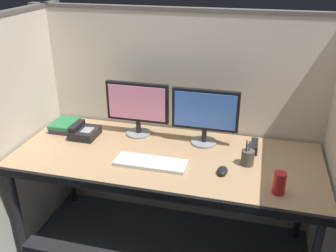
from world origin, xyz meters
TOP-DOWN VIEW (x-y plane):
  - cubicle_partition_rear at (0.00, 0.74)m, footprint 2.21×0.06m
  - cubicle_partition_left at (-0.99, 0.20)m, footprint 0.06×1.41m
  - desk at (0.00, 0.29)m, footprint 1.90×0.80m
  - monitor_left at (-0.26, 0.54)m, footprint 0.43×0.17m
  - monitor_right at (0.20, 0.52)m, footprint 0.43×0.17m
  - keyboard_main at (-0.06, 0.17)m, footprint 0.43×0.15m
  - computer_mouse at (0.36, 0.18)m, footprint 0.06×0.10m
  - red_stapler at (0.53, 0.50)m, footprint 0.04×0.15m
  - pen_cup at (0.49, 0.31)m, footprint 0.08×0.08m
  - soda_can at (0.67, 0.06)m, footprint 0.07×0.07m
  - desk_phone at (-0.61, 0.42)m, footprint 0.17×0.19m
  - book_stack at (-0.80, 0.49)m, footprint 0.15×0.22m

SIDE VIEW (x-z plane):
  - desk at x=0.00m, z-range 0.32..1.06m
  - keyboard_main at x=-0.06m, z-range 0.74..0.76m
  - computer_mouse at x=0.36m, z-range 0.74..0.77m
  - red_stapler at x=0.53m, z-range 0.74..0.80m
  - book_stack at x=-0.80m, z-range 0.74..0.80m
  - desk_phone at x=-0.61m, z-range 0.73..0.82m
  - pen_cup at x=0.49m, z-range 0.71..0.87m
  - cubicle_partition_rear at x=0.00m, z-range 0.00..1.58m
  - cubicle_partition_left at x=-0.99m, z-range 0.00..1.58m
  - soda_can at x=0.67m, z-range 0.74..0.86m
  - monitor_left at x=-0.26m, z-range 0.77..1.14m
  - monitor_right at x=0.20m, z-range 0.77..1.14m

